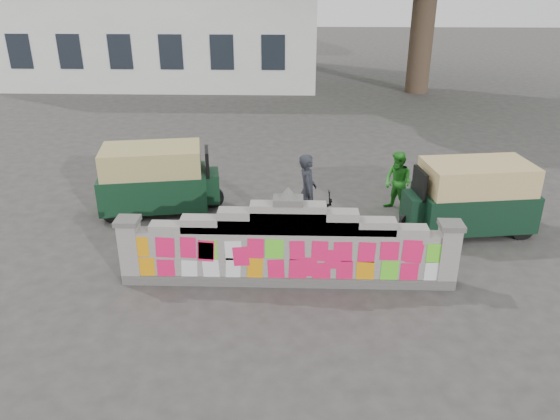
{
  "coord_description": "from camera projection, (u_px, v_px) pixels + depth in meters",
  "views": [
    {
      "loc": [
        0.14,
        -9.16,
        5.64
      ],
      "look_at": [
        -0.18,
        1.0,
        1.1
      ],
      "focal_mm": 35.0,
      "sensor_mm": 36.0,
      "label": 1
    }
  ],
  "objects": [
    {
      "name": "cyclist_bike",
      "position": [
        307.0,
        216.0,
        12.3
      ],
      "size": [
        1.94,
        0.76,
        1.01
      ],
      "primitive_type": "imported",
      "rotation": [
        0.0,
        0.0,
        1.62
      ],
      "color": "black",
      "rests_on": "ground"
    },
    {
      "name": "building",
      "position": [
        166.0,
        0.0,
        29.29
      ],
      "size": [
        16.0,
        10.0,
        8.9
      ],
      "color": "silver",
      "rests_on": "ground"
    },
    {
      "name": "ground",
      "position": [
        288.0,
        282.0,
        10.66
      ],
      "size": [
        100.0,
        100.0,
        0.0
      ],
      "primitive_type": "plane",
      "color": "#383533",
      "rests_on": "ground"
    },
    {
      "name": "cyclist_rider",
      "position": [
        307.0,
        202.0,
        12.16
      ],
      "size": [
        0.44,
        0.64,
        1.7
      ],
      "primitive_type": "imported",
      "rotation": [
        0.0,
        0.0,
        1.62
      ],
      "color": "#23252B",
      "rests_on": "ground"
    },
    {
      "name": "pedestrian",
      "position": [
        398.0,
        182.0,
        13.47
      ],
      "size": [
        0.92,
        0.95,
        1.54
      ],
      "primitive_type": "imported",
      "rotation": [
        0.0,
        0.0,
        -0.89
      ],
      "color": "green",
      "rests_on": "ground"
    },
    {
      "name": "rickshaw_right",
      "position": [
        471.0,
        196.0,
        12.43
      ],
      "size": [
        3.06,
        1.73,
        1.65
      ],
      "rotation": [
        0.0,
        0.0,
        3.28
      ],
      "color": "black",
      "rests_on": "ground"
    },
    {
      "name": "parapet_wall",
      "position": [
        288.0,
        249.0,
        10.35
      ],
      "size": [
        6.48,
        0.44,
        2.01
      ],
      "color": "#4C4C49",
      "rests_on": "ground"
    },
    {
      "name": "rickshaw_left",
      "position": [
        157.0,
        178.0,
        13.49
      ],
      "size": [
        3.09,
        1.82,
        1.66
      ],
      "rotation": [
        0.0,
        0.0,
        0.17
      ],
      "color": "black",
      "rests_on": "ground"
    }
  ]
}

